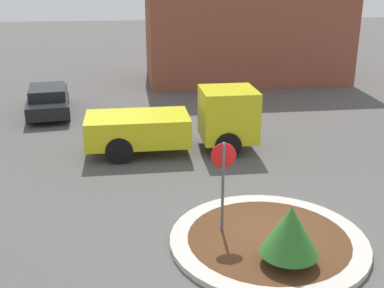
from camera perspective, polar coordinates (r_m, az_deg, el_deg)
The scene contains 7 objects.
ground_plane at distance 11.90m, azimuth 9.00°, elevation -11.50°, with size 120.00×120.00×0.00m, color #514F4C.
traffic_island at distance 11.87m, azimuth 9.01°, elevation -11.20°, with size 4.72×4.72×0.15m.
stop_sign at distance 11.37m, azimuth 3.71°, elevation -3.55°, with size 0.60×0.07×2.42m.
island_shrub at distance 10.56m, azimuth 11.57°, elevation -9.96°, with size 1.27×1.27×1.36m.
utility_truck at distance 17.20m, azimuth -1.27°, elevation 2.58°, with size 6.04×2.14×2.24m.
storefront_building at distance 29.60m, azimuth 6.34°, elevation 14.55°, with size 11.57×6.07×7.20m.
parked_sedan_black at distance 23.13m, azimuth -16.67°, elevation 5.09°, with size 2.34×4.96×1.29m.
Camera 1 is at (-3.17, -9.73, 6.08)m, focal length 45.00 mm.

